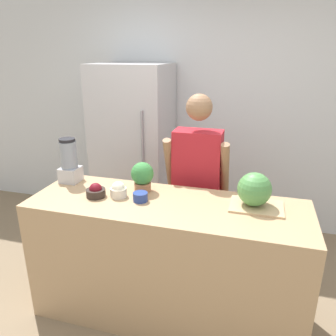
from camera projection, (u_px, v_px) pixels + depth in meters
The scene contains 11 objects.
wall_back at pixel (207, 113), 3.69m from camera, with size 8.00×0.06×2.60m.
counter_island at pixel (167, 260), 2.46m from camera, with size 1.98×0.66×0.95m.
refrigerator at pixel (134, 150), 3.65m from camera, with size 0.78×0.72×1.84m.
person at pixel (197, 188), 2.82m from camera, with size 0.54×0.26×1.64m.
cutting_board at pixel (256, 206), 2.23m from camera, with size 0.36×0.26×0.01m.
watermelon at pixel (254, 189), 2.20m from camera, with size 0.23×0.23×0.23m.
bowl_cherries at pixel (96, 191), 2.39m from camera, with size 0.14×0.14×0.10m.
bowl_cream at pixel (118, 190), 2.38m from camera, with size 0.12×0.12×0.12m.
bowl_small_blue at pixel (140, 197), 2.32m from camera, with size 0.10×0.10×0.06m.
blender at pixel (69, 162), 2.63m from camera, with size 0.15×0.15×0.36m.
potted_plant at pixel (142, 176), 2.46m from camera, with size 0.17×0.17×0.23m.
Camera 1 is at (0.58, -1.67, 1.95)m, focal length 35.00 mm.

